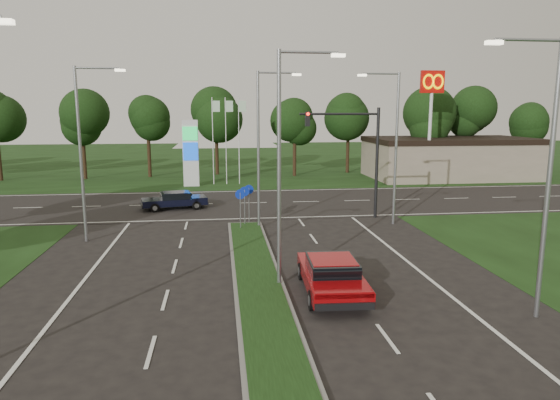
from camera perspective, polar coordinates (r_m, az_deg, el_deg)
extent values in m
plane|color=black|center=(14.39, -0.45, -18.01)|extent=(160.00, 160.00, 0.00)
cube|color=black|center=(67.96, -5.71, 4.37)|extent=(160.00, 50.00, 0.02)
cube|color=black|center=(37.26, -4.62, -0.38)|extent=(160.00, 12.00, 0.02)
cube|color=slate|center=(17.97, -1.92, -11.85)|extent=(2.00, 26.00, 0.12)
cube|color=gray|center=(54.17, 18.79, 4.54)|extent=(16.00, 9.00, 4.00)
cylinder|color=gray|center=(18.88, -0.11, 3.18)|extent=(0.16, 0.16, 9.00)
cylinder|color=gray|center=(19.01, 3.32, 16.50)|extent=(2.20, 0.10, 0.10)
cube|color=#FFF2CC|center=(19.23, 6.67, 16.08)|extent=(0.50, 0.22, 0.12)
cylinder|color=gray|center=(28.78, -2.49, 5.58)|extent=(0.16, 0.16, 9.00)
cylinder|color=gray|center=(28.87, -0.31, 14.34)|extent=(2.20, 0.10, 0.10)
cube|color=#FFF2CC|center=(29.01, 1.92, 14.12)|extent=(0.50, 0.22, 0.12)
cube|color=#FFF2CC|center=(13.66, -29.20, 17.37)|extent=(0.50, 0.22, 0.12)
cylinder|color=gray|center=(27.62, -21.82, 4.67)|extent=(0.16, 0.16, 9.00)
cylinder|color=gray|center=(27.35, -20.15, 13.98)|extent=(2.20, 0.10, 0.10)
cube|color=#FFF2CC|center=(27.12, -17.81, 13.93)|extent=(0.50, 0.22, 0.12)
cylinder|color=gray|center=(30.53, 13.12, 5.59)|extent=(0.16, 0.16, 9.00)
cylinder|color=gray|center=(30.16, 11.44, 13.97)|extent=(2.20, 0.10, 0.10)
cube|color=#FFF2CC|center=(29.83, 9.37, 13.89)|extent=(0.50, 0.22, 0.12)
cylinder|color=gray|center=(18.09, 28.35, 1.65)|extent=(0.16, 0.16, 9.00)
cylinder|color=gray|center=(17.45, 26.54, 16.06)|extent=(2.20, 0.10, 0.10)
cube|color=#FFF2CC|center=(16.88, 23.26, 16.19)|extent=(0.50, 0.22, 0.12)
cylinder|color=black|center=(32.34, 11.01, 4.13)|extent=(0.20, 0.20, 7.00)
cylinder|color=black|center=(31.49, 6.80, 9.74)|extent=(5.00, 0.14, 0.14)
cube|color=black|center=(31.08, 3.16, 9.24)|extent=(0.28, 0.28, 0.90)
sphere|color=#FF190C|center=(30.90, 3.23, 9.79)|extent=(0.20, 0.20, 0.20)
cylinder|color=gray|center=(28.70, -4.55, -1.32)|extent=(0.06, 0.06, 2.20)
cylinder|color=#0C26A5|center=(28.51, -4.58, 0.65)|extent=(0.56, 0.04, 0.56)
cylinder|color=gray|center=(29.69, -4.05, -0.92)|extent=(0.06, 0.06, 2.20)
cylinder|color=#0C26A5|center=(29.51, -4.08, 0.98)|extent=(0.56, 0.04, 0.56)
cylinder|color=gray|center=(30.39, -3.55, -0.66)|extent=(0.06, 0.06, 2.20)
cylinder|color=#0C26A5|center=(30.22, -3.58, 1.21)|extent=(0.56, 0.04, 0.56)
cube|color=silver|center=(45.83, -10.17, 5.25)|extent=(1.40, 0.30, 6.00)
cube|color=#0CA53F|center=(45.54, -10.25, 7.49)|extent=(1.30, 0.08, 1.20)
cube|color=#0C3FBF|center=(45.64, -10.19, 5.49)|extent=(1.30, 0.08, 1.60)
cylinder|color=silver|center=(46.69, -7.68, 6.64)|extent=(0.08, 0.08, 8.00)
cube|color=#B2D8B2|center=(46.61, -7.33, 10.58)|extent=(0.70, 0.02, 1.00)
cylinder|color=silver|center=(46.69, -6.19, 6.67)|extent=(0.08, 0.08, 8.00)
cube|color=#B2D8B2|center=(46.62, -5.83, 10.61)|extent=(0.70, 0.02, 1.00)
cylinder|color=silver|center=(46.72, -4.71, 6.70)|extent=(0.08, 0.08, 8.00)
cube|color=#B2D8B2|center=(46.66, -4.33, 10.63)|extent=(0.70, 0.02, 1.00)
cylinder|color=silver|center=(48.68, 16.74, 7.62)|extent=(0.30, 0.30, 10.00)
cube|color=#BF0C07|center=(48.72, 17.01, 12.80)|extent=(2.20, 0.35, 2.00)
torus|color=#FFC600|center=(48.34, 16.62, 12.84)|extent=(1.06, 0.16, 1.06)
torus|color=#FFC600|center=(48.70, 17.62, 12.77)|extent=(1.06, 0.16, 1.06)
cylinder|color=black|center=(52.82, -5.38, 5.13)|extent=(0.36, 0.36, 4.40)
sphere|color=black|center=(52.62, -5.46, 9.80)|extent=(6.00, 6.00, 6.00)
sphere|color=black|center=(52.44, -5.14, 10.89)|extent=(4.80, 4.80, 4.80)
cube|color=#A0080C|center=(19.08, 5.90, -8.75)|extent=(2.29, 5.10, 0.51)
cube|color=black|center=(18.84, 5.98, -7.44)|extent=(1.85, 2.29, 0.48)
cube|color=#A0080C|center=(18.77, 5.99, -6.74)|extent=(1.72, 1.88, 0.05)
cylinder|color=black|center=(20.54, 2.48, -8.12)|extent=(0.26, 0.72, 0.71)
cylinder|color=black|center=(20.84, 7.70, -7.94)|extent=(0.26, 0.72, 0.71)
cylinder|color=black|center=(17.55, 3.71, -11.39)|extent=(0.26, 0.72, 0.71)
cylinder|color=black|center=(17.90, 9.83, -11.09)|extent=(0.26, 0.72, 0.71)
cube|color=black|center=(35.66, -11.99, -0.15)|extent=(4.67, 2.65, 0.45)
cube|color=black|center=(35.59, -11.87, 0.54)|extent=(2.20, 1.89, 0.42)
cube|color=black|center=(35.56, -11.88, 0.87)|extent=(1.84, 1.73, 0.04)
cylinder|color=black|center=(34.77, -14.11, -0.90)|extent=(0.65, 0.32, 0.62)
cylinder|color=black|center=(36.38, -14.32, -0.43)|extent=(0.65, 0.32, 0.62)
cylinder|color=black|center=(35.08, -9.53, -0.63)|extent=(0.65, 0.32, 0.62)
cylinder|color=black|center=(36.68, -9.94, -0.18)|extent=(0.65, 0.32, 0.62)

